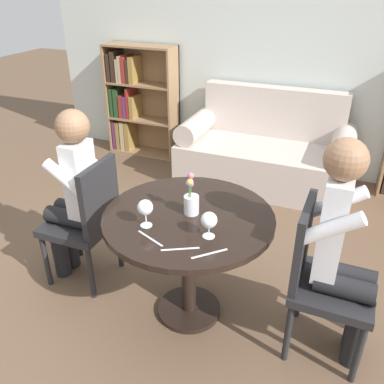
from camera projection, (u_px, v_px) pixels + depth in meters
The scene contains 15 objects.
ground_plane at pixel (189, 310), 2.61m from camera, with size 16.00×16.00×0.00m, color brown.
back_wall at pixel (284, 39), 3.94m from camera, with size 5.20×0.05×2.70m.
round_table at pixel (189, 235), 2.34m from camera, with size 0.97×0.97×0.72m.
couch at pixel (265, 154), 4.09m from camera, with size 1.66×0.80×0.92m.
bookshelf_left at pixel (135, 100), 4.69m from camera, with size 0.81×0.28×1.24m.
chair_left at pixel (87, 218), 2.67m from camera, with size 0.43×0.43×0.90m.
chair_right at pixel (321, 275), 2.16m from camera, with size 0.43×0.43×0.90m.
person_left at pixel (73, 194), 2.62m from camera, with size 0.42×0.34×1.22m.
person_right at pixel (344, 251), 2.04m from camera, with size 0.42×0.34×1.27m.
wine_glass_left at pixel (145, 208), 2.12m from camera, with size 0.08×0.08×0.16m.
wine_glass_right at pixel (209, 221), 2.04m from camera, with size 0.09×0.09×0.14m.
flower_vase at pixel (191, 200), 2.24m from camera, with size 0.08×0.08×0.25m.
knife_left_setting at pixel (180, 249), 1.99m from camera, with size 0.17×0.10×0.00m.
fork_left_setting at pixel (150, 238), 2.07m from camera, with size 0.18×0.09×0.00m.
knife_right_setting at pixel (209, 254), 1.95m from camera, with size 0.14×0.14×0.00m.
Camera 1 is at (0.75, -1.79, 1.91)m, focal length 38.00 mm.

